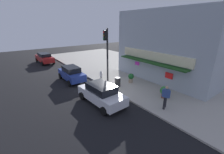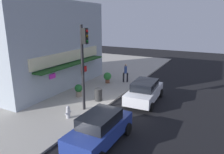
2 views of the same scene
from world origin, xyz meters
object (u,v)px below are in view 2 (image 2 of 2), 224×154
(parked_car_white, at_px, (145,91))
(potted_plant_by_window, at_px, (107,77))
(traffic_light, at_px, (84,57))
(parked_car_blue, at_px, (100,128))
(pedestrian, at_px, (126,72))
(fire_hydrant, at_px, (68,112))
(potted_plant_by_doorway, at_px, (79,90))
(trash_can, at_px, (98,95))

(parked_car_white, bearing_deg, potted_plant_by_window, 60.22)
(traffic_light, xyz_separation_m, parked_car_white, (3.41, -2.91, -2.82))
(traffic_light, distance_m, parked_car_blue, 4.87)
(parked_car_white, bearing_deg, parked_car_blue, 179.07)
(traffic_light, height_order, pedestrian, traffic_light)
(traffic_light, relative_size, potted_plant_by_window, 5.46)
(fire_hydrant, height_order, parked_car_white, parked_car_white)
(potted_plant_by_doorway, xyz_separation_m, potted_plant_by_window, (4.23, -0.21, 0.04))
(potted_plant_by_doorway, xyz_separation_m, parked_car_blue, (-4.59, -4.66, 0.16))
(fire_hydrant, bearing_deg, potted_plant_by_doorway, 26.40)
(fire_hydrant, xyz_separation_m, potted_plant_by_window, (7.54, 1.43, 0.20))
(traffic_light, xyz_separation_m, potted_plant_by_doorway, (1.78, 1.85, -2.97))
(fire_hydrant, height_order, parked_car_blue, parked_car_blue)
(trash_can, height_order, parked_car_blue, parked_car_blue)
(potted_plant_by_window, distance_m, parked_car_white, 5.24)
(pedestrian, relative_size, parked_car_white, 0.40)
(fire_hydrant, bearing_deg, pedestrian, 0.22)
(fire_hydrant, distance_m, parked_car_blue, 3.30)
(parked_car_white, bearing_deg, pedestrian, 40.90)
(pedestrian, bearing_deg, fire_hydrant, -179.78)
(trash_can, distance_m, pedestrian, 5.31)
(potted_plant_by_window, xyz_separation_m, parked_car_blue, (-8.83, -4.45, 0.12))
(parked_car_white, bearing_deg, fire_hydrant, 147.68)
(parked_car_blue, bearing_deg, pedestrian, 17.20)
(parked_car_white, xyz_separation_m, parked_car_blue, (-6.22, 0.10, 0.00))
(fire_hydrant, distance_m, pedestrian, 8.60)
(potted_plant_by_doorway, height_order, potted_plant_by_window, potted_plant_by_window)
(potted_plant_by_doorway, bearing_deg, potted_plant_by_window, -2.90)
(pedestrian, distance_m, potted_plant_by_doorway, 5.53)
(traffic_light, distance_m, potted_plant_by_window, 6.89)
(pedestrian, xyz_separation_m, parked_car_blue, (-9.86, -3.05, -0.28))
(parked_car_blue, bearing_deg, traffic_light, 45.00)
(trash_can, bearing_deg, parked_car_blue, -147.93)
(fire_hydrant, bearing_deg, trash_can, -2.62)
(traffic_light, relative_size, parked_car_white, 1.24)
(potted_plant_by_doorway, bearing_deg, parked_car_blue, -134.57)
(trash_can, distance_m, potted_plant_by_window, 4.53)
(potted_plant_by_window, height_order, parked_car_blue, parked_car_blue)
(potted_plant_by_window, bearing_deg, potted_plant_by_doorway, 177.10)
(trash_can, distance_m, potted_plant_by_doorway, 1.79)
(potted_plant_by_doorway, bearing_deg, trash_can, -90.35)
(potted_plant_by_window, distance_m, parked_car_blue, 9.88)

